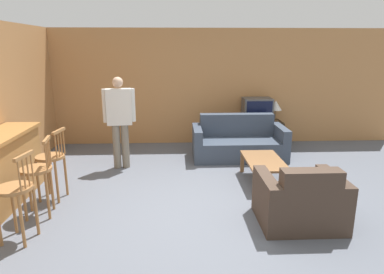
% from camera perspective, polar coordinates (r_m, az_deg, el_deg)
% --- Properties ---
extents(ground_plane, '(24.00, 24.00, 0.00)m').
position_cam_1_polar(ground_plane, '(4.79, 2.40, -12.42)').
color(ground_plane, '#565B66').
extents(wall_back, '(9.40, 0.08, 2.60)m').
position_cam_1_polar(wall_back, '(7.90, 0.25, 8.29)').
color(wall_back, '#B27A47').
rests_on(wall_back, ground_plane).
extents(wall_left, '(0.08, 8.59, 2.60)m').
position_cam_1_polar(wall_left, '(6.28, -29.31, 4.74)').
color(wall_left, '#B27A47').
rests_on(wall_left, ground_plane).
extents(bar_chair_near, '(0.46, 0.46, 1.06)m').
position_cam_1_polar(bar_chair_near, '(4.39, -27.29, -8.53)').
color(bar_chair_near, '#996638').
rests_on(bar_chair_near, ground_plane).
extents(bar_chair_mid, '(0.46, 0.46, 1.06)m').
position_cam_1_polar(bar_chair_mid, '(4.92, -24.36, -5.75)').
color(bar_chair_mid, '#996638').
rests_on(bar_chair_mid, ground_plane).
extents(bar_chair_far, '(0.46, 0.46, 1.06)m').
position_cam_1_polar(bar_chair_far, '(5.38, -22.39, -3.86)').
color(bar_chair_far, '#996638').
rests_on(bar_chair_far, ground_plane).
extents(couch_far, '(1.85, 0.90, 0.85)m').
position_cam_1_polar(couch_far, '(7.03, 7.73, -0.99)').
color(couch_far, '#384251').
rests_on(couch_far, ground_plane).
extents(armchair_near, '(1.02, 0.85, 0.83)m').
position_cam_1_polar(armchair_near, '(4.59, 17.62, -10.29)').
color(armchair_near, '#423328').
rests_on(armchair_near, ground_plane).
extents(coffee_table, '(0.60, 1.09, 0.39)m').
position_cam_1_polar(coffee_table, '(5.78, 11.88, -4.23)').
color(coffee_table, brown).
rests_on(coffee_table, ground_plane).
extents(tv_unit, '(1.15, 0.49, 0.56)m').
position_cam_1_polar(tv_unit, '(7.95, 10.59, 0.60)').
color(tv_unit, '#2D2319').
rests_on(tv_unit, ground_plane).
extents(tv, '(0.63, 0.48, 0.53)m').
position_cam_1_polar(tv, '(7.84, 10.78, 4.46)').
color(tv, '#4C4C4C').
rests_on(tv, tv_unit).
extents(table_lamp, '(0.27, 0.27, 0.47)m').
position_cam_1_polar(table_lamp, '(7.93, 13.77, 5.04)').
color(table_lamp, brown).
rests_on(table_lamp, tv_unit).
extents(person_by_window, '(0.58, 0.24, 1.68)m').
position_cam_1_polar(person_by_window, '(6.34, -11.99, 3.16)').
color(person_by_window, '#756B5B').
rests_on(person_by_window, ground_plane).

